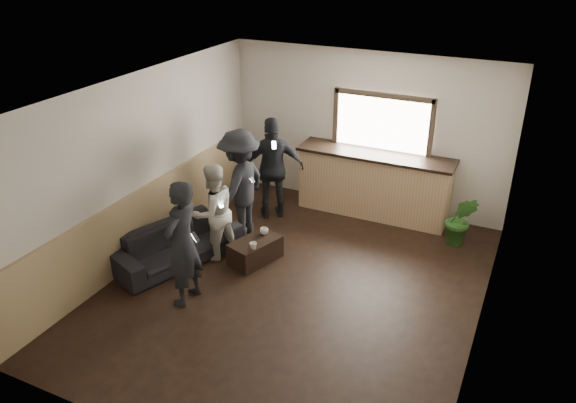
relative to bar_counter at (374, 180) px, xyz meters
The scene contains 12 objects.
ground 2.79m from the bar_counter, 96.35° to the right, with size 5.00×6.00×0.01m, color black.
room_shell 3.00m from the bar_counter, 111.04° to the right, with size 5.01×6.01×2.80m.
bar_counter is the anchor object (origin of this frame).
sofa 3.59m from the bar_counter, 128.02° to the right, with size 1.98×0.77×0.58m, color black.
coffee_table 2.62m from the bar_counter, 115.90° to the right, with size 0.44×0.80×0.35m, color black.
cup_a 2.36m from the bar_counter, 117.71° to the right, with size 0.13×0.13×0.10m, color silver.
cup_b 2.75m from the bar_counter, 112.05° to the right, with size 0.11×0.11×0.10m, color silver.
potted_plant 1.67m from the bar_counter, 16.58° to the right, with size 0.48×0.38×0.87m, color #2D6623.
person_a 3.91m from the bar_counter, 112.46° to the right, with size 0.48×0.65×1.77m.
person_b 3.01m from the bar_counter, 125.56° to the right, with size 0.83×0.91×1.52m.
person_c 2.43m from the bar_counter, 134.87° to the right, with size 0.73×1.21×1.83m.
person_d 1.78m from the bar_counter, 151.71° to the right, with size 1.13×0.94×1.80m.
Camera 1 is at (2.78, -6.06, 4.58)m, focal length 35.00 mm.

